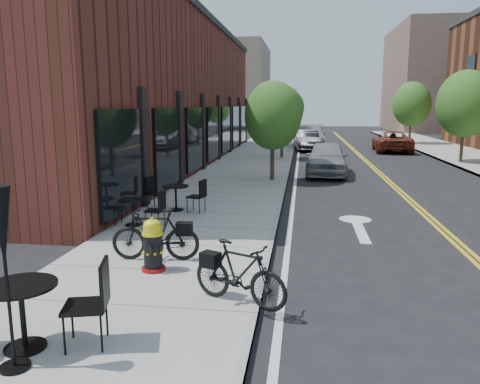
{
  "coord_description": "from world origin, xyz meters",
  "views": [
    {
      "loc": [
        0.57,
        -9.14,
        3.0
      ],
      "look_at": [
        -0.86,
        1.5,
        1.0
      ],
      "focal_mm": 35.0,
      "sensor_mm": 36.0,
      "label": 1
    }
  ],
  "objects_px": {
    "fire_hydrant": "(153,245)",
    "bistro_set_b": "(133,208)",
    "bicycle_right": "(239,273)",
    "patio_umbrella": "(3,240)",
    "bicycle_left": "(155,234)",
    "bistro_set_c": "(176,194)",
    "parked_car_b": "(307,140)",
    "parked_car_far": "(392,141)",
    "parked_car_c": "(311,135)",
    "parked_car_a": "(327,158)",
    "bistro_set_a": "(22,307)"
  },
  "relations": [
    {
      "from": "fire_hydrant",
      "to": "bistro_set_b",
      "type": "distance_m",
      "value": 3.32
    },
    {
      "from": "bicycle_right",
      "to": "patio_umbrella",
      "type": "xyz_separation_m",
      "value": [
        -2.24,
        -2.03,
        1.0
      ]
    },
    {
      "from": "bicycle_left",
      "to": "bicycle_right",
      "type": "bearing_deg",
      "value": 40.6
    },
    {
      "from": "bicycle_right",
      "to": "fire_hydrant",
      "type": "bearing_deg",
      "value": 79.57
    },
    {
      "from": "bicycle_left",
      "to": "bistro_set_c",
      "type": "xyz_separation_m",
      "value": [
        -0.76,
        4.17,
        -0.04
      ]
    },
    {
      "from": "parked_car_b",
      "to": "parked_car_far",
      "type": "xyz_separation_m",
      "value": [
        5.5,
        -0.12,
        -0.02
      ]
    },
    {
      "from": "fire_hydrant",
      "to": "bicycle_left",
      "type": "distance_m",
      "value": 0.57
    },
    {
      "from": "fire_hydrant",
      "to": "bicycle_left",
      "type": "bearing_deg",
      "value": 117.45
    },
    {
      "from": "bicycle_right",
      "to": "parked_car_c",
      "type": "height_order",
      "value": "parked_car_c"
    },
    {
      "from": "bistro_set_b",
      "to": "parked_car_b",
      "type": "distance_m",
      "value": 21.47
    },
    {
      "from": "parked_car_far",
      "to": "bistro_set_c",
      "type": "bearing_deg",
      "value": 67.74
    },
    {
      "from": "parked_car_a",
      "to": "bistro_set_b",
      "type": "bearing_deg",
      "value": -114.48
    },
    {
      "from": "patio_umbrella",
      "to": "parked_car_b",
      "type": "relative_size",
      "value": 0.49
    },
    {
      "from": "bicycle_left",
      "to": "parked_car_a",
      "type": "bearing_deg",
      "value": 157.73
    },
    {
      "from": "bistro_set_a",
      "to": "bistro_set_c",
      "type": "xyz_separation_m",
      "value": [
        -0.2,
        7.54,
        -0.08
      ]
    },
    {
      "from": "bistro_set_c",
      "to": "fire_hydrant",
      "type": "bearing_deg",
      "value": -66.28
    },
    {
      "from": "fire_hydrant",
      "to": "bicycle_right",
      "type": "xyz_separation_m",
      "value": [
        1.7,
        -1.21,
        0.02
      ]
    },
    {
      "from": "parked_car_b",
      "to": "bicycle_left",
      "type": "bearing_deg",
      "value": -102.71
    },
    {
      "from": "bicycle_right",
      "to": "parked_car_far",
      "type": "bearing_deg",
      "value": 10.26
    },
    {
      "from": "parked_car_b",
      "to": "parked_car_a",
      "type": "bearing_deg",
      "value": -91.48
    },
    {
      "from": "bistro_set_a",
      "to": "parked_car_c",
      "type": "height_order",
      "value": "parked_car_c"
    },
    {
      "from": "bistro_set_c",
      "to": "patio_umbrella",
      "type": "bearing_deg",
      "value": -74.44
    },
    {
      "from": "bicycle_left",
      "to": "patio_umbrella",
      "type": "bearing_deg",
      "value": -11.77
    },
    {
      "from": "parked_car_c",
      "to": "fire_hydrant",
      "type": "bearing_deg",
      "value": -94.03
    },
    {
      "from": "bicycle_right",
      "to": "patio_umbrella",
      "type": "height_order",
      "value": "patio_umbrella"
    },
    {
      "from": "patio_umbrella",
      "to": "bistro_set_b",
      "type": "bearing_deg",
      "value": 98.5
    },
    {
      "from": "parked_car_a",
      "to": "bistro_set_a",
      "type": "bearing_deg",
      "value": -102.64
    },
    {
      "from": "fire_hydrant",
      "to": "parked_car_far",
      "type": "distance_m",
      "value": 25.29
    },
    {
      "from": "bistro_set_b",
      "to": "parked_car_c",
      "type": "xyz_separation_m",
      "value": [
        4.58,
        24.76,
        0.23
      ]
    },
    {
      "from": "parked_car_a",
      "to": "parked_car_b",
      "type": "xyz_separation_m",
      "value": [
        -0.8,
        11.11,
        -0.04
      ]
    },
    {
      "from": "bistro_set_b",
      "to": "parked_car_c",
      "type": "bearing_deg",
      "value": 86.5
    },
    {
      "from": "bistro_set_c",
      "to": "parked_car_a",
      "type": "relative_size",
      "value": 0.4
    },
    {
      "from": "parked_car_far",
      "to": "bistro_set_a",
      "type": "bearing_deg",
      "value": 74.75
    },
    {
      "from": "parked_car_a",
      "to": "parked_car_b",
      "type": "height_order",
      "value": "parked_car_a"
    },
    {
      "from": "fire_hydrant",
      "to": "bistro_set_c",
      "type": "relative_size",
      "value": 0.56
    },
    {
      "from": "bistro_set_a",
      "to": "parked_car_c",
      "type": "xyz_separation_m",
      "value": [
        3.78,
        30.55,
        0.12
      ]
    },
    {
      "from": "bicycle_right",
      "to": "parked_car_c",
      "type": "distance_m",
      "value": 28.97
    },
    {
      "from": "fire_hydrant",
      "to": "bicycle_right",
      "type": "relative_size",
      "value": 0.61
    },
    {
      "from": "bicycle_right",
      "to": "bistro_set_b",
      "type": "xyz_separation_m",
      "value": [
        -3.17,
        4.18,
        -0.05
      ]
    },
    {
      "from": "bistro_set_c",
      "to": "parked_car_b",
      "type": "height_order",
      "value": "parked_car_b"
    },
    {
      "from": "bicycle_right",
      "to": "bistro_set_b",
      "type": "height_order",
      "value": "bicycle_right"
    },
    {
      "from": "bistro_set_c",
      "to": "parked_car_b",
      "type": "bearing_deg",
      "value": 92.32
    },
    {
      "from": "bistro_set_b",
      "to": "parked_car_b",
      "type": "height_order",
      "value": "parked_car_b"
    },
    {
      "from": "bicycle_left",
      "to": "parked_car_b",
      "type": "relative_size",
      "value": 0.39
    },
    {
      "from": "bicycle_right",
      "to": "parked_car_far",
      "type": "relative_size",
      "value": 0.33
    },
    {
      "from": "bistro_set_c",
      "to": "parked_car_a",
      "type": "distance_m",
      "value": 9.32
    },
    {
      "from": "bistro_set_c",
      "to": "parked_car_c",
      "type": "height_order",
      "value": "parked_car_c"
    },
    {
      "from": "parked_car_b",
      "to": "parked_car_c",
      "type": "height_order",
      "value": "parked_car_c"
    },
    {
      "from": "fire_hydrant",
      "to": "bicycle_left",
      "type": "relative_size",
      "value": 0.58
    },
    {
      "from": "parked_car_c",
      "to": "bistro_set_c",
      "type": "bearing_deg",
      "value": -97.48
    }
  ]
}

